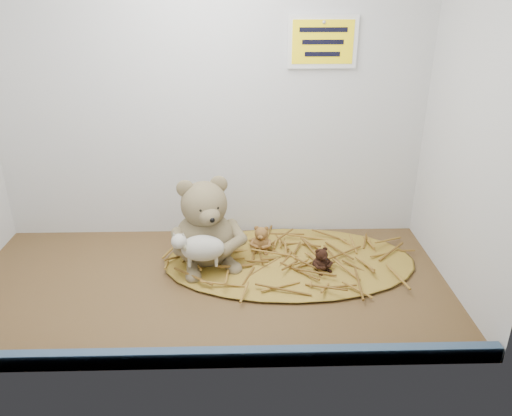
{
  "coord_description": "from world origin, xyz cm",
  "views": [
    {
      "loc": [
        8.99,
        -106.25,
        68.61
      ],
      "look_at": [
        11.93,
        3.27,
        19.43
      ],
      "focal_mm": 35.0,
      "sensor_mm": 36.0,
      "label": 1
    }
  ],
  "objects_px": {
    "toy_lamb": "(202,248)",
    "mini_teddy_brown": "(321,258)",
    "main_teddy": "(204,222)",
    "mini_teddy_tan": "(261,237)"
  },
  "relations": [
    {
      "from": "toy_lamb",
      "to": "mini_teddy_brown",
      "type": "height_order",
      "value": "toy_lamb"
    },
    {
      "from": "toy_lamb",
      "to": "main_teddy",
      "type": "bearing_deg",
      "value": 90.0
    },
    {
      "from": "toy_lamb",
      "to": "mini_teddy_tan",
      "type": "relative_size",
      "value": 1.93
    },
    {
      "from": "toy_lamb",
      "to": "mini_teddy_tan",
      "type": "xyz_separation_m",
      "value": [
        0.15,
        0.13,
        -0.04
      ]
    },
    {
      "from": "main_teddy",
      "to": "mini_teddy_tan",
      "type": "distance_m",
      "value": 0.17
    },
    {
      "from": "main_teddy",
      "to": "mini_teddy_brown",
      "type": "distance_m",
      "value": 0.32
    },
    {
      "from": "main_teddy",
      "to": "toy_lamb",
      "type": "bearing_deg",
      "value": -108.61
    },
    {
      "from": "main_teddy",
      "to": "toy_lamb",
      "type": "xyz_separation_m",
      "value": [
        -0.0,
        -0.09,
        -0.03
      ]
    },
    {
      "from": "main_teddy",
      "to": "mini_teddy_tan",
      "type": "height_order",
      "value": "main_teddy"
    },
    {
      "from": "toy_lamb",
      "to": "mini_teddy_brown",
      "type": "bearing_deg",
      "value": 4.29
    }
  ]
}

